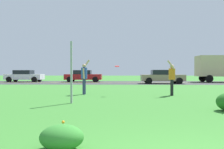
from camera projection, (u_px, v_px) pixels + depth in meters
The scene contains 12 objects.
ground_plane at pixel (137, 92), 14.46m from camera, with size 120.00×120.00×0.00m, color #387A2D.
highway_strip at pixel (129, 83), 26.47m from camera, with size 120.00×8.36×0.01m, color #38383A.
highway_center_stripe at pixel (129, 83), 26.47m from camera, with size 120.00×0.16×0.00m, color yellow.
daylily_clump_mid_center at pixel (62, 137), 3.72m from camera, with size 0.72×0.59×0.45m.
sign_post_near_path at pixel (71, 72), 9.22m from camera, with size 0.07×0.10×2.48m.
person_thrower_blue_shirt at pixel (84, 76), 12.80m from camera, with size 0.47×0.50×1.94m.
person_catcher_orange_shirt at pixel (172, 77), 12.21m from camera, with size 0.47×0.50×1.87m.
frisbee_red at pixel (117, 66), 12.32m from camera, with size 0.24×0.24×0.09m.
car_white_leftmost at pixel (24, 76), 28.72m from camera, with size 4.50×2.00×1.45m.
car_red_center_left at pixel (83, 76), 28.50m from camera, with size 4.50×2.00×1.45m.
car_tan_center_right at pixel (162, 77), 24.48m from camera, with size 4.50×2.00×1.45m.
box_truck_gray at pixel (224, 67), 27.99m from camera, with size 6.70×2.46×3.20m.
Camera 1 is at (-1.13, -2.47, 1.26)m, focal length 37.02 mm.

